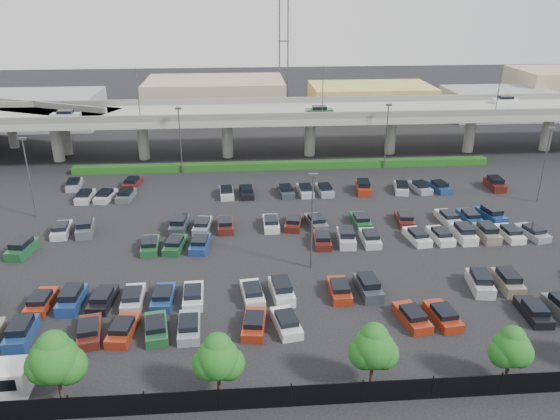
% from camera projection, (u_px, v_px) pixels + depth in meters
% --- Properties ---
extents(ground, '(280.00, 280.00, 0.00)m').
position_uv_depth(ground, '(302.00, 235.00, 64.16)').
color(ground, black).
extents(overpass, '(150.00, 13.00, 15.80)m').
position_uv_depth(overpass, '(279.00, 116.00, 90.92)').
color(overpass, gray).
rests_on(overpass, ground).
extents(hedge, '(66.00, 1.60, 1.10)m').
position_uv_depth(hedge, '(284.00, 165.00, 86.96)').
color(hedge, '#194113').
rests_on(hedge, ground).
extents(fence, '(70.00, 0.10, 2.00)m').
position_uv_depth(fence, '(347.00, 393.00, 38.03)').
color(fence, black).
rests_on(fence, ground).
extents(tree_row, '(65.07, 3.66, 5.94)m').
position_uv_depth(tree_row, '(356.00, 349.00, 38.44)').
color(tree_row, '#332316').
rests_on(tree_row, ground).
extents(parked_cars, '(62.89, 41.65, 1.67)m').
position_uv_depth(parked_cars, '(297.00, 246.00, 60.15)').
color(parked_cars, gray).
rests_on(parked_cars, ground).
extents(light_poles, '(66.90, 48.38, 10.30)m').
position_uv_depth(light_poles, '(266.00, 180.00, 63.31)').
color(light_poles, '#48474C').
rests_on(light_poles, ground).
extents(distant_buildings, '(138.00, 24.00, 9.00)m').
position_uv_depth(distant_buildings, '(326.00, 99.00, 120.52)').
color(distant_buildings, gray).
rests_on(distant_buildings, ground).
extents(comm_tower, '(2.40, 2.40, 30.00)m').
position_uv_depth(comm_tower, '(284.00, 38.00, 126.58)').
color(comm_tower, '#48474C').
rests_on(comm_tower, ground).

